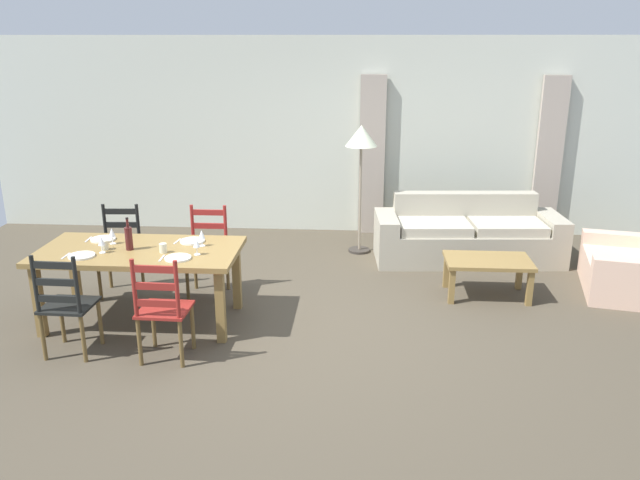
{
  "coord_description": "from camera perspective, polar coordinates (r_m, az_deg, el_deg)",
  "views": [
    {
      "loc": [
        0.52,
        -5.54,
        2.67
      ],
      "look_at": [
        0.11,
        0.41,
        0.75
      ],
      "focal_mm": 35.42,
      "sensor_mm": 36.0,
      "label": 1
    }
  ],
  "objects": [
    {
      "name": "ground_plane",
      "position": [
        6.17,
        -1.32,
        -7.87
      ],
      "size": [
        9.6,
        9.6,
        0.02
      ],
      "primitive_type": "cube",
      "color": "#473F31"
    },
    {
      "name": "wine_bottle",
      "position": [
        6.21,
        -16.89,
        0.19
      ],
      "size": [
        0.07,
        0.07,
        0.32
      ],
      "color": "#471919",
      "rests_on": "dining_table"
    },
    {
      "name": "curtain_panel_right",
      "position": [
        9.19,
        19.96,
        6.96
      ],
      "size": [
        0.35,
        0.08,
        2.2
      ],
      "primitive_type": "cube",
      "color": "#A99B8D",
      "rests_on": "ground_plane"
    },
    {
      "name": "fork_far_right",
      "position": [
        6.37,
        -12.77,
        -0.11
      ],
      "size": [
        0.03,
        0.17,
        0.01
      ],
      "primitive_type": "cube",
      "rotation": [
        0.0,
        0.0,
        -0.1
      ],
      "color": "silver",
      "rests_on": "dining_table"
    },
    {
      "name": "dinner_plate_near_left",
      "position": [
        6.18,
        -20.74,
        -1.34
      ],
      "size": [
        0.24,
        0.24,
        0.02
      ],
      "primitive_type": "cylinder",
      "color": "white",
      "rests_on": "dining_table"
    },
    {
      "name": "couch",
      "position": [
        8.11,
        13.13,
        0.33
      ],
      "size": [
        2.33,
        0.96,
        0.8
      ],
      "color": "#A59E8A",
      "rests_on": "ground_plane"
    },
    {
      "name": "coffee_cup_secondary",
      "position": [
        6.3,
        -18.89,
        -0.45
      ],
      "size": [
        0.07,
        0.07,
        0.09
      ],
      "primitive_type": "cylinder",
      "color": "beige",
      "rests_on": "dining_table"
    },
    {
      "name": "dinner_plate_far_right",
      "position": [
        6.32,
        -11.47,
        -0.09
      ],
      "size": [
        0.24,
        0.24,
        0.02
      ],
      "primitive_type": "cylinder",
      "color": "white",
      "rests_on": "dining_table"
    },
    {
      "name": "wall_far",
      "position": [
        8.95,
        0.54,
        9.38
      ],
      "size": [
        9.6,
        0.16,
        2.7
      ],
      "primitive_type": "cube",
      "color": "beige",
      "rests_on": "ground_plane"
    },
    {
      "name": "curtain_panel_left",
      "position": [
        8.84,
        4.72,
        7.57
      ],
      "size": [
        0.35,
        0.08,
        2.2
      ],
      "primitive_type": "cube",
      "color": "#A99B8D",
      "rests_on": "ground_plane"
    },
    {
      "name": "dining_chair_near_right",
      "position": [
        5.53,
        -14.05,
        -6.06
      ],
      "size": [
        0.43,
        0.41,
        0.96
      ],
      "color": "maroon",
      "rests_on": "ground_plane"
    },
    {
      "name": "coffee_cup_primary",
      "position": [
        6.06,
        -13.99,
        -0.71
      ],
      "size": [
        0.07,
        0.07,
        0.09
      ],
      "primitive_type": "cylinder",
      "color": "beige",
      "rests_on": "dining_table"
    },
    {
      "name": "wine_glass_near_left",
      "position": [
        6.19,
        -19.14,
        -0.13
      ],
      "size": [
        0.06,
        0.06,
        0.16
      ],
      "color": "white",
      "rests_on": "dining_table"
    },
    {
      "name": "wine_glass_near_right",
      "position": [
        5.91,
        -11.1,
        -0.3
      ],
      "size": [
        0.06,
        0.06,
        0.16
      ],
      "color": "white",
      "rests_on": "dining_table"
    },
    {
      "name": "wine_glass_far_left",
      "position": [
        6.43,
        -18.29,
        0.61
      ],
      "size": [
        0.06,
        0.06,
        0.16
      ],
      "color": "white",
      "rests_on": "dining_table"
    },
    {
      "name": "dining_table",
      "position": [
        6.26,
        -15.98,
        -1.54
      ],
      "size": [
        1.9,
        0.96,
        0.75
      ],
      "color": "olive",
      "rests_on": "ground_plane"
    },
    {
      "name": "armchair_upholstered",
      "position": [
        7.67,
        26.27,
        -2.45
      ],
      "size": [
        1.02,
        1.3,
        0.72
      ],
      "color": "beige",
      "rests_on": "ground_plane"
    },
    {
      "name": "dining_chair_far_left",
      "position": [
        7.14,
        -17.58,
        -0.89
      ],
      "size": [
        0.45,
        0.43,
        0.96
      ],
      "color": "black",
      "rests_on": "ground_plane"
    },
    {
      "name": "standing_lamp",
      "position": [
        7.92,
        3.75,
        8.68
      ],
      "size": [
        0.4,
        0.4,
        1.64
      ],
      "color": "#332D28",
      "rests_on": "ground_plane"
    },
    {
      "name": "wine_glass_far_right",
      "position": [
        6.15,
        -10.65,
        0.45
      ],
      "size": [
        0.06,
        0.06,
        0.16
      ],
      "color": "white",
      "rests_on": "dining_table"
    },
    {
      "name": "fork_far_left",
      "position": [
        6.68,
        -20.19,
        0.05
      ],
      "size": [
        0.02,
        0.17,
        0.01
      ],
      "primitive_type": "cube",
      "rotation": [
        0.0,
        0.0,
        0.04
      ],
      "color": "silver",
      "rests_on": "dining_table"
    },
    {
      "name": "fork_near_left",
      "position": [
        6.25,
        -21.99,
        -1.35
      ],
      "size": [
        0.02,
        0.17,
        0.01
      ],
      "primitive_type": "cube",
      "rotation": [
        0.0,
        0.0,
        0.0
      ],
      "color": "silver",
      "rests_on": "dining_table"
    },
    {
      "name": "coffee_table",
      "position": [
        6.96,
        14.92,
        -2.19
      ],
      "size": [
        0.9,
        0.56,
        0.42
      ],
      "color": "olive",
      "rests_on": "ground_plane"
    },
    {
      "name": "dinner_plate_far_left",
      "position": [
        6.62,
        -19.01,
        0.07
      ],
      "size": [
        0.24,
        0.24,
        0.02
      ],
      "primitive_type": "cylinder",
      "color": "white",
      "rests_on": "dining_table"
    },
    {
      "name": "dining_chair_far_right",
      "position": [
        6.87,
        -10.11,
        -1.03
      ],
      "size": [
        0.42,
        0.4,
        0.96
      ],
      "color": "maroon",
      "rests_on": "ground_plane"
    },
    {
      "name": "fork_near_right",
      "position": [
        5.92,
        -14.11,
        -1.6
      ],
      "size": [
        0.02,
        0.17,
        0.01
      ],
      "primitive_type": "cube",
      "rotation": [
        0.0,
        0.0,
        0.03
      ],
      "color": "silver",
      "rests_on": "dining_table"
    },
    {
      "name": "dining_chair_near_left",
      "position": [
        5.87,
        -21.99,
        -5.43
      ],
      "size": [
        0.43,
        0.41,
        0.96
      ],
      "color": "black",
      "rests_on": "ground_plane"
    },
    {
      "name": "dinner_plate_near_right",
      "position": [
        5.87,
        -12.72,
        -1.59
      ],
      "size": [
        0.24,
        0.24,
        0.02
      ],
      "primitive_type": "cylinder",
      "color": "white",
      "rests_on": "dining_table"
    }
  ]
}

